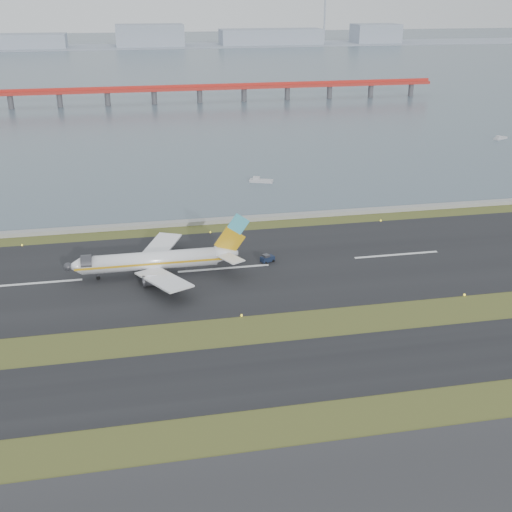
{
  "coord_description": "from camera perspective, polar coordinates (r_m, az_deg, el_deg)",
  "views": [
    {
      "loc": [
        -17.83,
        -96.75,
        56.47
      ],
      "look_at": [
        5.6,
        22.0,
        5.85
      ],
      "focal_mm": 45.0,
      "sensor_mm": 36.0,
      "label": 1
    }
  ],
  "objects": [
    {
      "name": "red_pier",
      "position": [
        352.25,
        -5.05,
        14.58
      ],
      "size": [
        260.0,
        5.0,
        10.2
      ],
      "color": "#B4271E",
      "rests_on": "ground"
    },
    {
      "name": "airliner",
      "position": [
        136.8,
        -8.74,
        -0.38
      ],
      "size": [
        38.52,
        32.89,
        12.8
      ],
      "color": "white",
      "rests_on": "ground"
    },
    {
      "name": "bay_water",
      "position": [
        559.89,
        -9.69,
        16.6
      ],
      "size": [
        1400.0,
        800.0,
        1.3
      ],
      "primitive_type": "cube",
      "color": "#445461",
      "rests_on": "ground"
    },
    {
      "name": "taxiway_strip",
      "position": [
        103.36,
        0.61,
        -10.39
      ],
      "size": [
        1000.0,
        18.0,
        0.1
      ],
      "primitive_type": "cube",
      "color": "black",
      "rests_on": "ground"
    },
    {
      "name": "workboat_near",
      "position": [
        203.14,
        0.4,
        6.72
      ],
      "size": [
        7.66,
        4.82,
        1.78
      ],
      "rotation": [
        0.0,
        0.0,
        -0.37
      ],
      "color": "#B7B6BB",
      "rests_on": "ground"
    },
    {
      "name": "seawall",
      "position": [
        167.39,
        -4.41,
        3.09
      ],
      "size": [
        1000.0,
        2.5,
        1.0
      ],
      "primitive_type": "cube",
      "color": "gray",
      "rests_on": "ground"
    },
    {
      "name": "far_shoreline",
      "position": [
        719.2,
        -9.1,
        18.41
      ],
      "size": [
        1400.0,
        80.0,
        60.5
      ],
      "color": "#949FAF",
      "rests_on": "ground"
    },
    {
      "name": "runway_strip",
      "position": [
        139.88,
        -2.89,
        -1.12
      ],
      "size": [
        1000.0,
        45.0,
        0.1
      ],
      "primitive_type": "cube",
      "color": "black",
      "rests_on": "ground"
    },
    {
      "name": "pushback_tug",
      "position": [
        142.7,
        1.01,
        -0.22
      ],
      "size": [
        3.38,
        2.71,
        1.9
      ],
      "rotation": [
        0.0,
        0.0,
        0.41
      ],
      "color": "#121B32",
      "rests_on": "ground"
    },
    {
      "name": "ground",
      "position": [
        113.43,
        -0.63,
        -7.16
      ],
      "size": [
        1000.0,
        1000.0,
        0.0
      ],
      "primitive_type": "plane",
      "color": "#384E1C",
      "rests_on": "ground"
    },
    {
      "name": "workboat_far",
      "position": [
        281.62,
        20.88,
        9.77
      ],
      "size": [
        6.79,
        4.59,
        1.59
      ],
      "rotation": [
        0.0,
        0.0,
        0.43
      ],
      "color": "#B7B6BB",
      "rests_on": "ground"
    }
  ]
}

